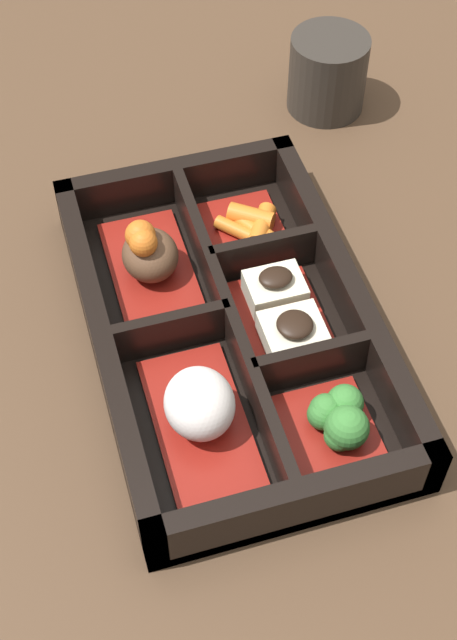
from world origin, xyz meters
name	(u,v)px	position (x,y,z in m)	size (l,w,h in m)	color
ground_plane	(228,341)	(0.00, 0.00, 0.00)	(3.00, 3.00, 0.00)	#4C3523
bento_base	(228,337)	(0.00, 0.00, 0.01)	(0.31, 0.19, 0.01)	black
bento_rim	(231,322)	(0.00, 0.00, 0.02)	(0.31, 0.19, 0.04)	black
bowl_rice	(200,409)	(-0.07, 0.04, 0.03)	(0.12, 0.06, 0.05)	maroon
bowl_stew	(149,258)	(0.07, 0.04, 0.03)	(0.12, 0.06, 0.05)	maroon
bowl_greens	(337,421)	(-0.10, -0.04, 0.02)	(0.06, 0.06, 0.03)	maroon
bowl_tofu	(284,314)	(0.00, -0.04, 0.02)	(0.09, 0.06, 0.03)	maroon
bowl_carrots	(249,226)	(0.09, -0.04, 0.02)	(0.07, 0.06, 0.02)	maroon
tea_cup	(328,72)	(0.23, -0.16, 0.04)	(0.07, 0.07, 0.07)	#2D2823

